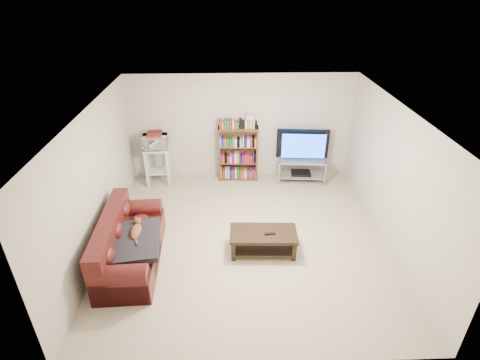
{
  "coord_description": "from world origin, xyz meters",
  "views": [
    {
      "loc": [
        -0.3,
        -5.43,
        4.22
      ],
      "look_at": [
        -0.1,
        0.4,
        1.0
      ],
      "focal_mm": 28.0,
      "sensor_mm": 36.0,
      "label": 1
    }
  ],
  "objects_px": {
    "sofa": "(127,247)",
    "coffee_table": "(263,238)",
    "bookshelf": "(238,153)",
    "tv_stand": "(301,166)"
  },
  "relations": [
    {
      "from": "sofa",
      "to": "coffee_table",
      "type": "relative_size",
      "value": 1.76
    },
    {
      "from": "coffee_table",
      "to": "bookshelf",
      "type": "xyz_separation_m",
      "value": [
        -0.35,
        2.67,
        0.37
      ]
    },
    {
      "from": "bookshelf",
      "to": "sofa",
      "type": "bearing_deg",
      "value": -121.86
    },
    {
      "from": "sofa",
      "to": "tv_stand",
      "type": "height_order",
      "value": "sofa"
    },
    {
      "from": "sofa",
      "to": "tv_stand",
      "type": "relative_size",
      "value": 1.8
    },
    {
      "from": "tv_stand",
      "to": "bookshelf",
      "type": "relative_size",
      "value": 0.88
    },
    {
      "from": "sofa",
      "to": "tv_stand",
      "type": "bearing_deg",
      "value": 36.61
    },
    {
      "from": "coffee_table",
      "to": "tv_stand",
      "type": "distance_m",
      "value": 2.75
    },
    {
      "from": "sofa",
      "to": "bookshelf",
      "type": "height_order",
      "value": "bookshelf"
    },
    {
      "from": "coffee_table",
      "to": "sofa",
      "type": "bearing_deg",
      "value": -173.56
    }
  ]
}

